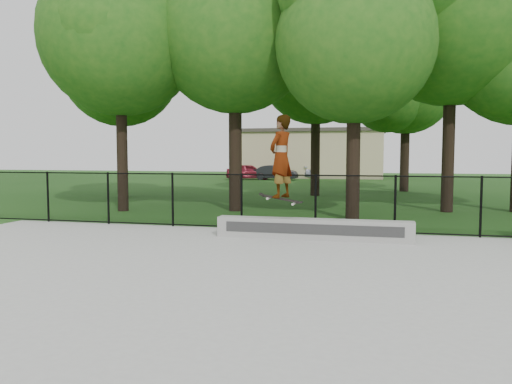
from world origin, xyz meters
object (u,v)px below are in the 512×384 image
car_b (275,173)px  car_c (325,172)px  car_a (249,172)px  skater_airborne (281,158)px  grind_ledge (313,229)px

car_b → car_c: 5.14m
car_a → skater_airborne: (7.98, -27.77, 1.35)m
grind_ledge → car_a: (-8.70, 27.50, 0.34)m
car_a → car_c: size_ratio=1.09×
car_a → skater_airborne: 28.93m
grind_ledge → car_b: 28.35m
car_b → car_a: bearing=94.6°
grind_ledge → car_a: 28.84m
grind_ledge → skater_airborne: (-0.72, -0.28, 1.70)m
grind_ledge → car_b: size_ratio=1.43×
car_c → skater_airborne: 31.59m
grind_ledge → car_a: size_ratio=1.23×
car_b → skater_airborne: 28.50m
car_b → car_c: bearing=-42.9°
car_c → car_a: bearing=107.6°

